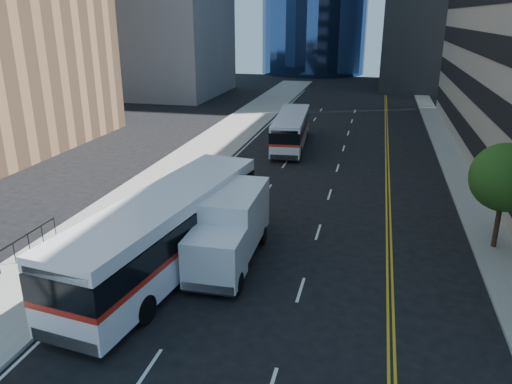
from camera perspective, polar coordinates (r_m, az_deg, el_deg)
ground at (r=19.48m, az=2.69°, el=-13.83°), size 160.00×160.00×0.00m
sidewalk_west at (r=44.45m, az=-4.45°, el=5.62°), size 5.00×90.00×0.15m
sidewalk_east at (r=42.79m, az=21.32°, el=3.78°), size 2.00×90.00×0.15m
street_tree at (r=25.74m, az=26.60°, el=1.48°), size 3.20×3.20×5.10m
bus_front at (r=22.17m, az=-10.10°, el=-4.23°), size 4.64×13.68×3.46m
bus_rear at (r=43.10m, az=4.04°, el=7.18°), size 3.15×10.99×2.80m
box_truck at (r=22.49m, az=-2.95°, el=-4.16°), size 2.39×6.68×3.18m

